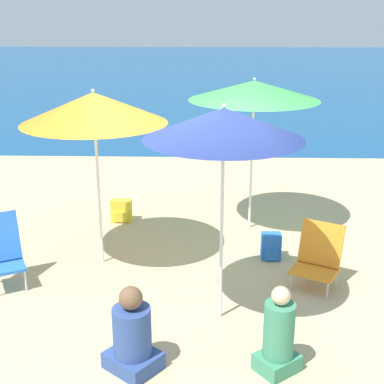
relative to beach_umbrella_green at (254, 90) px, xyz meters
The scene contains 11 objects.
ground_plane 3.13m from the beach_umbrella_green, 113.96° to the right, with size 60.00×60.00×0.00m, color #C6B284.
sea_water 24.29m from the beach_umbrella_green, 92.23° to the left, with size 60.00×40.00×0.01m.
beach_umbrella_green is the anchor object (origin of this frame).
beach_umbrella_navy 2.61m from the beach_umbrella_green, 101.08° to the right, with size 1.60×1.60×2.33m.
beach_umbrella_orange 2.40m from the beach_umbrella_green, 148.34° to the right, with size 1.80×1.80×2.29m.
beach_chair_orange 2.57m from the beach_umbrella_green, 68.56° to the right, with size 0.69×0.68×0.76m.
beach_chair_blue 3.98m from the beach_umbrella_green, 148.60° to the right, with size 0.60×0.65×0.88m.
person_seated_near 4.12m from the beach_umbrella_green, 110.94° to the right, with size 0.61×0.59×0.85m.
person_seated_far 3.88m from the beach_umbrella_green, 89.86° to the right, with size 0.48×0.47×0.87m.
backpack_yellow 2.80m from the beach_umbrella_green, behind, with size 0.32×0.21×0.35m.
backpack_blue 2.23m from the beach_umbrella_green, 79.13° to the right, with size 0.26×0.22×0.36m.
Camera 1 is at (0.29, -5.56, 3.17)m, focal length 50.00 mm.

